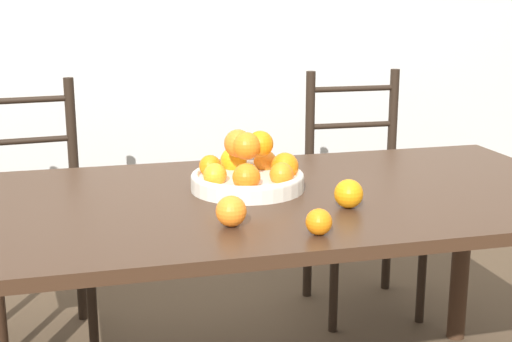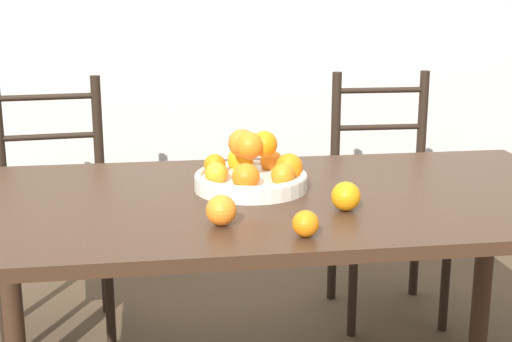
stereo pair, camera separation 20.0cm
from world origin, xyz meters
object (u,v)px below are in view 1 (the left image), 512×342
fruit_bowl (248,173)px  orange_loose_1 (349,194)px  chair_left (30,227)px  orange_loose_2 (319,222)px  chair_right (361,201)px  orange_loose_0 (231,211)px

fruit_bowl → orange_loose_1: 0.33m
chair_left → fruit_bowl: bearing=-52.3°
fruit_bowl → orange_loose_2: size_ratio=5.16×
fruit_bowl → chair_left: 1.05m
fruit_bowl → chair_left: bearing=133.4°
fruit_bowl → orange_loose_1: size_ratio=4.24×
fruit_bowl → chair_left: chair_left is taller
orange_loose_1 → chair_left: bearing=132.8°
orange_loose_1 → orange_loose_2: orange_loose_1 is taller
chair_left → chair_right: size_ratio=1.00×
orange_loose_0 → orange_loose_1: 0.35m
orange_loose_0 → orange_loose_2: 0.22m
orange_loose_0 → chair_left: bearing=118.0°
orange_loose_1 → chair_left: size_ratio=0.08×
orange_loose_1 → orange_loose_2: size_ratio=1.22×
orange_loose_0 → chair_left: size_ratio=0.08×
chair_right → chair_left: bearing=-178.4°
fruit_bowl → orange_loose_1: (0.22, -0.25, -0.01)m
orange_loose_1 → orange_loose_0: bearing=-167.8°
orange_loose_0 → chair_right: chair_right is taller
orange_loose_1 → chair_right: 1.12m
orange_loose_2 → fruit_bowl: bearing=98.4°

